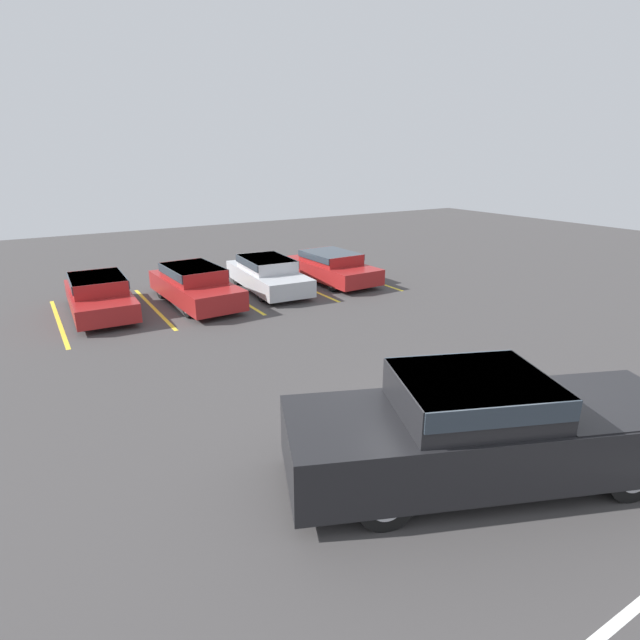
# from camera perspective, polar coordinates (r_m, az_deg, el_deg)

# --- Properties ---
(ground_plane) EXTENTS (60.00, 60.00, 0.00)m
(ground_plane) POSITION_cam_1_polar(r_m,az_deg,el_deg) (9.09, 15.15, -14.48)
(ground_plane) COLOR #423F3F
(stall_stripe_a) EXTENTS (0.12, 5.30, 0.01)m
(stall_stripe_a) POSITION_cam_1_polar(r_m,az_deg,el_deg) (17.10, -27.68, -0.20)
(stall_stripe_a) COLOR yellow
(stall_stripe_a) RESTS_ON ground_plane
(stall_stripe_b) EXTENTS (0.12, 5.30, 0.01)m
(stall_stripe_b) POSITION_cam_1_polar(r_m,az_deg,el_deg) (17.45, -18.48, 1.33)
(stall_stripe_b) COLOR yellow
(stall_stripe_b) RESTS_ON ground_plane
(stall_stripe_c) EXTENTS (0.12, 5.30, 0.01)m
(stall_stripe_c) POSITION_cam_1_polar(r_m,az_deg,el_deg) (18.23, -9.86, 2.73)
(stall_stripe_c) COLOR yellow
(stall_stripe_c) RESTS_ON ground_plane
(stall_stripe_d) EXTENTS (0.12, 5.30, 0.01)m
(stall_stripe_d) POSITION_cam_1_polar(r_m,az_deg,el_deg) (19.40, -2.08, 3.94)
(stall_stripe_d) COLOR yellow
(stall_stripe_d) RESTS_ON ground_plane
(stall_stripe_e) EXTENTS (0.12, 5.30, 0.01)m
(stall_stripe_e) POSITION_cam_1_polar(r_m,az_deg,el_deg) (20.88, 4.72, 4.93)
(stall_stripe_e) COLOR yellow
(stall_stripe_e) RESTS_ON ground_plane
(pickup_truck) EXTENTS (6.48, 4.15, 1.74)m
(pickup_truck) POSITION_cam_1_polar(r_m,az_deg,el_deg) (8.21, 18.76, -11.59)
(pickup_truck) COLOR black
(pickup_truck) RESTS_ON ground_plane
(parked_sedan_a) EXTENTS (1.89, 4.36, 1.20)m
(parked_sedan_a) POSITION_cam_1_polar(r_m,az_deg,el_deg) (17.30, -23.93, 2.76)
(parked_sedan_a) COLOR maroon
(parked_sedan_a) RESTS_ON ground_plane
(parked_sedan_b) EXTENTS (1.97, 4.71, 1.28)m
(parked_sedan_b) POSITION_cam_1_polar(r_m,az_deg,el_deg) (17.45, -14.15, 4.03)
(parked_sedan_b) COLOR maroon
(parked_sedan_b) RESTS_ON ground_plane
(parked_sedan_c) EXTENTS (2.03, 4.71, 1.21)m
(parked_sedan_c) POSITION_cam_1_polar(r_m,az_deg,el_deg) (18.76, -6.03, 5.37)
(parked_sedan_c) COLOR #B7BABF
(parked_sedan_c) RESTS_ON ground_plane
(parked_sedan_d) EXTENTS (1.96, 4.40, 1.18)m
(parked_sedan_d) POSITION_cam_1_polar(r_m,az_deg,el_deg) (19.94, 1.33, 6.21)
(parked_sedan_d) COLOR maroon
(parked_sedan_d) RESTS_ON ground_plane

